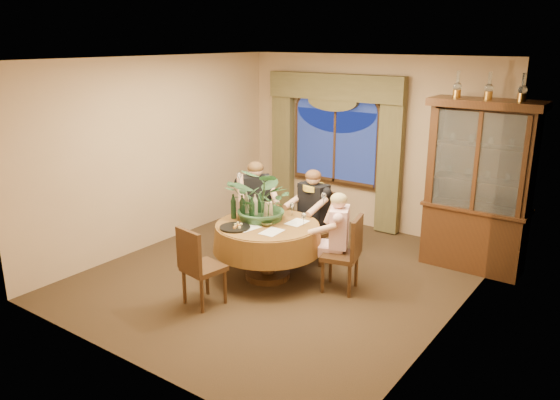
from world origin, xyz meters
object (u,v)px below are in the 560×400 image
Objects in this scene: stoneware_vase at (268,211)px; oil_lamp_center at (489,86)px; dining_table at (268,251)px; wine_bottle_5 at (261,204)px; centerpiece_plant at (264,174)px; chair_right at (340,254)px; chair_front_left at (204,266)px; wine_bottle_3 at (255,206)px; person_back at (256,207)px; wine_bottle_4 at (252,209)px; china_cabinet at (478,187)px; oil_lamp_left at (458,84)px; oil_lamp_right at (523,87)px; wine_bottle_1 at (233,206)px; olive_bowl at (267,224)px; chair_back at (259,219)px; person_pink at (339,239)px; person_scarf at (313,214)px; chair_back_right at (321,228)px; wine_bottle_2 at (242,207)px.

oil_lamp_center is at bearing 39.36° from stoneware_vase.
dining_table is at bearing -59.49° from stoneware_vase.
centerpiece_plant is at bearing -35.37° from wine_bottle_5.
chair_right and chair_front_left have the same top height.
person_back is at bearing 127.50° from wine_bottle_3.
chair_right reaches higher than dining_table.
wine_bottle_4 and wine_bottle_5 have the same top height.
china_cabinet is 3.07m from person_back.
oil_lamp_left and oil_lamp_right have the same top height.
wine_bottle_3 and wine_bottle_4 have the same top height.
oil_lamp_right is at bearing 37.25° from dining_table.
oil_lamp_left is at bearing 42.26° from wine_bottle_1.
person_back reaches higher than olive_bowl.
wine_bottle_4 is (-1.16, -0.28, 0.44)m from chair_right.
chair_back is 1.00m from wine_bottle_4.
olive_bowl is 0.47× the size of wine_bottle_1.
person_pink is 0.91m from person_scarf.
olive_bowl is at bearing 94.52° from person_pink.
chair_back is 0.87m from wine_bottle_3.
wine_bottle_5 is at bearing 74.11° from person_pink.
chair_back_right and chair_front_left have the same top height.
olive_bowl is (0.11, -0.18, -0.10)m from stoneware_vase.
china_cabinet is at bearing -47.92° from chair_right.
chair_back is at bearing -156.95° from china_cabinet.
oil_lamp_center is 3.04m from centerpiece_plant.
oil_lamp_left reaches higher than olive_bowl.
wine_bottle_3 is at bearing 154.51° from olive_bowl.
chair_back_right is (-0.69, 0.68, 0.00)m from chair_right.
dining_table is 4.18× the size of oil_lamp_left.
chair_back reaches higher than olive_bowl.
oil_lamp_center is 1.00× the size of oil_lamp_right.
olive_bowl is 0.47× the size of wine_bottle_4.
chair_front_left is 2.91× the size of wine_bottle_2.
person_pink is at bearing 28.17° from olive_bowl.
wine_bottle_1 is at bearing 88.85° from chair_right.
oil_lamp_right is 0.35× the size of chair_front_left.
dining_table is 9.23× the size of olive_bowl.
wine_bottle_5 is at bearing 144.63° from centerpiece_plant.
person_pink is (0.59, -0.54, 0.13)m from chair_back_right.
dining_table is 1.48× the size of chair_right.
centerpiece_plant is (-0.98, -0.25, 0.75)m from person_pink.
china_cabinet is at bearing -62.78° from person_pink.
olive_bowl is at bearing -25.49° from wine_bottle_3.
person_back is 0.88m from wine_bottle_4.
person_pink is 4.87× the size of stoneware_vase.
person_scarf reaches higher than person_pink.
person_scarf is at bearing -153.71° from oil_lamp_center.
centerpiece_plant reaches higher than dining_table.
stoneware_vase is 0.76× the size of wine_bottle_3.
stoneware_vase is at bearing 92.80° from person_back.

